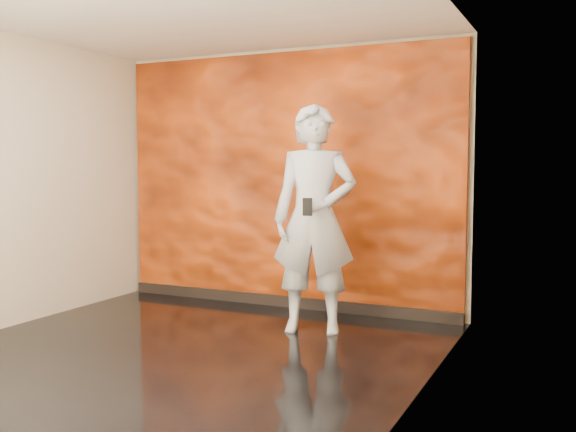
# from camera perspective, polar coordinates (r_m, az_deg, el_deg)

# --- Properties ---
(room) EXTENTS (4.02, 4.02, 2.81)m
(room) POSITION_cam_1_polar(r_m,az_deg,el_deg) (5.28, -9.57, 2.86)
(room) COLOR black
(room) RESTS_ON ground
(feature_wall) EXTENTS (3.90, 0.06, 2.75)m
(feature_wall) POSITION_cam_1_polar(r_m,az_deg,el_deg) (6.98, -0.35, 3.15)
(feature_wall) COLOR #FE580E
(feature_wall) RESTS_ON ground
(baseboard) EXTENTS (3.90, 0.04, 0.12)m
(baseboard) POSITION_cam_1_polar(r_m,az_deg,el_deg) (7.10, -0.48, -7.57)
(baseboard) COLOR black
(baseboard) RESTS_ON ground
(man) EXTENTS (0.87, 0.69, 2.11)m
(man) POSITION_cam_1_polar(r_m,az_deg,el_deg) (5.92, 2.37, -0.27)
(man) COLOR #A4A8B5
(man) RESTS_ON ground
(phone) EXTENTS (0.09, 0.03, 0.16)m
(phone) POSITION_cam_1_polar(r_m,az_deg,el_deg) (5.61, 1.74, 0.82)
(phone) COLOR black
(phone) RESTS_ON man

